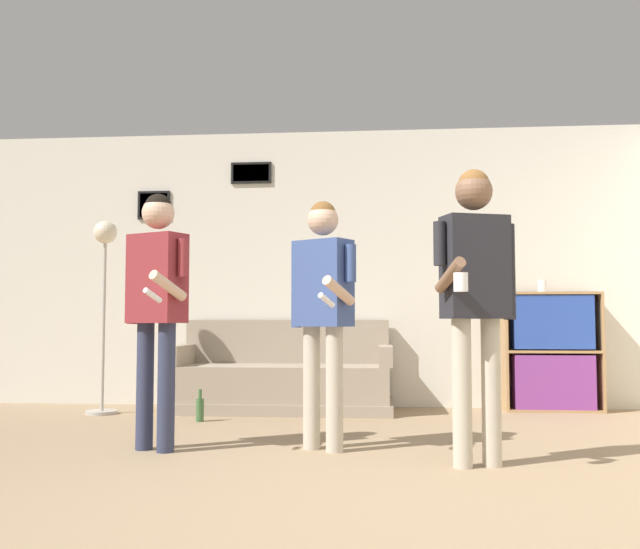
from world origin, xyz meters
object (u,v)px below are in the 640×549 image
object	(u,v)px
floor_lamp	(105,275)
bottle_on_floor	(200,409)
couch	(283,380)
person_watcher_holding_cup	(475,282)
drinking_cup	(542,286)
person_player_foreground_center	(323,297)
bookshelf	(552,352)
person_player_foreground_left	(157,292)

from	to	relation	value
floor_lamp	bottle_on_floor	size ratio (longest dim) A/B	6.53
floor_lamp	couch	bearing A→B (deg)	12.92
person_watcher_holding_cup	drinking_cup	xyz separation A→B (m)	(0.95, 2.62, 0.10)
couch	person_player_foreground_center	distance (m)	2.17
bottle_on_floor	person_player_foreground_center	bearing A→B (deg)	-47.68
couch	drinking_cup	bearing A→B (deg)	4.81
bookshelf	person_player_foreground_center	distance (m)	2.95
floor_lamp	person_watcher_holding_cup	size ratio (longest dim) A/B	1.02
person_watcher_holding_cup	bookshelf	bearing A→B (deg)	68.76
couch	bottle_on_floor	world-z (taller)	couch
floor_lamp	bottle_on_floor	world-z (taller)	floor_lamp
person_player_foreground_center	drinking_cup	xyz separation A→B (m)	(1.86, 2.18, 0.17)
person_player_foreground_center	bookshelf	bearing A→B (deg)	48.48
couch	bottle_on_floor	size ratio (longest dim) A/B	7.60
bookshelf	person_player_foreground_left	bearing A→B (deg)	-142.57
bookshelf	person_watcher_holding_cup	bearing A→B (deg)	-111.24
bookshelf	floor_lamp	size ratio (longest dim) A/B	0.63
person_watcher_holding_cup	drinking_cup	bearing A→B (deg)	70.12
person_watcher_holding_cup	bottle_on_floor	bearing A→B (deg)	140.63
couch	person_player_foreground_left	bearing A→B (deg)	-104.17
bookshelf	person_watcher_holding_cup	world-z (taller)	person_watcher_holding_cup
floor_lamp	bottle_on_floor	bearing A→B (deg)	-21.95
couch	floor_lamp	xyz separation A→B (m)	(-1.57, -0.36, 0.95)
person_player_foreground_center	person_watcher_holding_cup	bearing A→B (deg)	-25.73
person_player_foreground_center	bottle_on_floor	size ratio (longest dim) A/B	6.04
person_player_foreground_left	person_player_foreground_center	bearing A→B (deg)	5.79
couch	person_player_foreground_left	distance (m)	2.27
person_watcher_holding_cup	drinking_cup	distance (m)	2.79
bookshelf	person_player_foreground_left	xyz separation A→B (m)	(-2.99, -2.29, 0.46)
bottle_on_floor	person_player_foreground_left	bearing A→B (deg)	-87.71
bottle_on_floor	couch	bearing A→B (deg)	52.59
couch	bookshelf	bearing A→B (deg)	4.66
couch	drinking_cup	size ratio (longest dim) A/B	17.43
couch	person_watcher_holding_cup	xyz separation A→B (m)	(1.45, -2.42, 0.76)
person_player_foreground_center	person_watcher_holding_cup	distance (m)	1.02
bookshelf	person_player_foreground_left	world-z (taller)	person_player_foreground_left
bookshelf	floor_lamp	xyz separation A→B (m)	(-4.03, -0.56, 0.69)
bookshelf	person_player_foreground_left	size ratio (longest dim) A/B	0.66
person_player_foreground_left	bottle_on_floor	size ratio (longest dim) A/B	6.22
drinking_cup	bottle_on_floor	bearing A→B (deg)	-162.10
couch	person_player_foreground_center	bearing A→B (deg)	-74.95
floor_lamp	person_player_foreground_center	size ratio (longest dim) A/B	1.08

